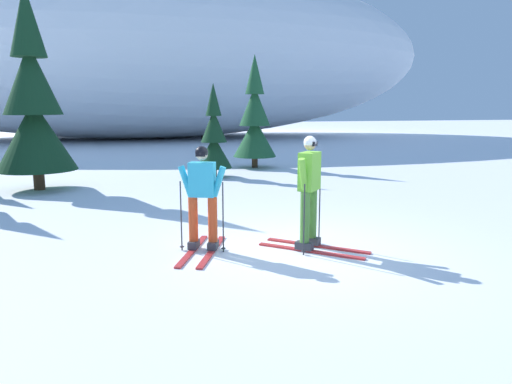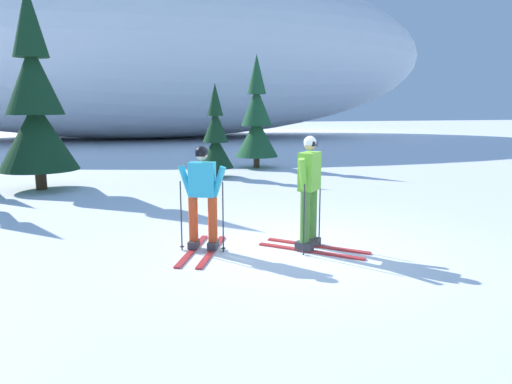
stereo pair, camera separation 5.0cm
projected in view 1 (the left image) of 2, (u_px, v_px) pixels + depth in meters
The scene contains 7 objects.
ground_plane at pixel (300, 250), 7.83m from camera, with size 120.00×120.00×0.00m, color white.
skier_cyan_jacket at pixel (202, 197), 7.66m from camera, with size 1.02×1.74×1.69m.
skier_lime_jacket at pixel (310, 190), 7.73m from camera, with size 1.63×1.51×1.84m.
pine_tree_center at pixel (33, 106), 13.03m from camera, with size 2.11×2.11×5.48m.
pine_tree_center_right at pixel (214, 138), 15.61m from camera, with size 1.17×1.17×3.03m.
pine_tree_far_right at pixel (255, 121), 17.92m from camera, with size 1.61×1.61×4.17m.
snow_ridge_background at pixel (138, 53), 33.68m from camera, with size 41.45×20.99×11.87m, color white.
Camera 1 is at (-2.56, -7.13, 2.31)m, focal length 33.83 mm.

